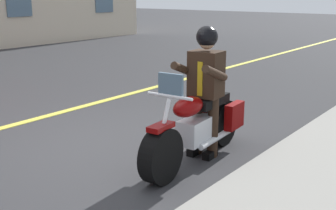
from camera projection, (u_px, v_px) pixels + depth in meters
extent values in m
plane|color=#333335|center=(106.00, 148.00, 6.07)|extent=(80.00, 80.00, 0.00)
cube|color=#E5DB4C|center=(24.00, 122.00, 7.26)|extent=(60.00, 0.16, 0.01)
cylinder|color=black|center=(161.00, 156.00, 4.90)|extent=(0.67, 0.25, 0.66)
cylinder|color=black|center=(221.00, 122.00, 6.15)|extent=(0.67, 0.25, 0.66)
cube|color=silver|center=(196.00, 130.00, 5.52)|extent=(0.58, 0.33, 0.32)
ellipsoid|color=#720505|center=(188.00, 107.00, 5.27)|extent=(0.58, 0.33, 0.24)
cube|color=black|center=(209.00, 101.00, 5.72)|extent=(0.72, 0.34, 0.12)
cube|color=#720505|center=(234.00, 116.00, 5.95)|extent=(0.41, 0.15, 0.36)
cube|color=#720505|center=(207.00, 111.00, 6.19)|extent=(0.41, 0.15, 0.36)
cylinder|color=silver|center=(162.00, 133.00, 4.84)|extent=(0.35, 0.08, 0.76)
cylinder|color=silver|center=(170.00, 96.00, 4.87)|extent=(0.09, 0.60, 0.04)
cube|color=#720505|center=(161.00, 127.00, 4.81)|extent=(0.37, 0.19, 0.06)
cylinder|color=silver|center=(217.00, 138.00, 5.72)|extent=(0.90, 0.15, 0.08)
cube|color=slate|center=(171.00, 86.00, 4.86)|extent=(0.07, 0.32, 0.28)
cylinder|color=black|center=(213.00, 127.00, 5.66)|extent=(0.14, 0.14, 0.84)
cube|color=black|center=(210.00, 154.00, 5.71)|extent=(0.27, 0.13, 0.10)
cylinder|color=black|center=(197.00, 124.00, 5.79)|extent=(0.14, 0.14, 0.84)
cube|color=black|center=(195.00, 151.00, 5.83)|extent=(0.27, 0.13, 0.10)
cube|color=black|center=(206.00, 74.00, 5.54)|extent=(0.35, 0.42, 0.60)
cube|color=#B28C14|center=(200.00, 79.00, 5.42)|extent=(0.03, 0.07, 0.44)
cylinder|color=black|center=(215.00, 73.00, 5.27)|extent=(0.56, 0.14, 0.28)
cylinder|color=black|center=(185.00, 70.00, 5.50)|extent=(0.56, 0.14, 0.28)
sphere|color=tan|center=(207.00, 41.00, 5.43)|extent=(0.22, 0.22, 0.22)
sphere|color=black|center=(207.00, 37.00, 5.42)|extent=(0.28, 0.28, 0.28)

